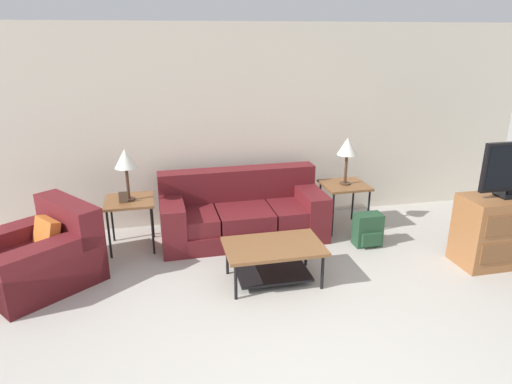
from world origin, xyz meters
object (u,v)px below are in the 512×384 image
object	(u,v)px
coffee_table	(274,254)
side_table_right	(345,188)
side_table_left	(130,204)
table_lamp_right	(347,148)
couch	(242,214)
backpack	(368,230)
table_lamp_left	(125,160)
armchair	(42,256)
tv_console	(503,230)

from	to	relation	value
coffee_table	side_table_right	distance (m)	1.72
side_table_left	side_table_right	xyz separation A→B (m)	(2.71, 0.00, 0.00)
side_table_left	table_lamp_right	size ratio (longest dim) A/B	1.00
coffee_table	side_table_left	xyz separation A→B (m)	(-1.45, 1.15, 0.24)
couch	backpack	world-z (taller)	couch
coffee_table	backpack	bearing A→B (deg)	23.58
coffee_table	couch	bearing A→B (deg)	94.81
side_table_left	table_lamp_left	world-z (taller)	table_lamp_left
backpack	coffee_table	bearing A→B (deg)	-156.42
armchair	tv_console	distance (m)	4.97
coffee_table	backpack	world-z (taller)	coffee_table
side_table_left	table_lamp_right	world-z (taller)	table_lamp_right
side_table_left	tv_console	size ratio (longest dim) A/B	0.62
table_lamp_right	backpack	size ratio (longest dim) A/B	1.52
armchair	tv_console	xyz separation A→B (m)	(4.92, -0.67, 0.11)
tv_console	backpack	size ratio (longest dim) A/B	2.45
table_lamp_right	armchair	bearing A→B (deg)	-170.09
coffee_table	table_lamp_right	world-z (taller)	table_lamp_right
couch	side_table_left	world-z (taller)	couch
couch	table_lamp_right	bearing A→B (deg)	-1.54
couch	backpack	distance (m)	1.56
couch	side_table_right	xyz separation A→B (m)	(1.35, -0.04, 0.26)
couch	side_table_left	xyz separation A→B (m)	(-1.35, -0.04, 0.26)
tv_console	backpack	xyz separation A→B (m)	(-1.25, 0.73, -0.20)
couch	armchair	bearing A→B (deg)	-163.46
tv_console	backpack	world-z (taller)	tv_console
couch	coffee_table	xyz separation A→B (m)	(0.10, -1.19, 0.01)
backpack	side_table_right	bearing A→B (deg)	98.83
side_table_right	table_lamp_right	xyz separation A→B (m)	(-0.00, -0.00, 0.54)
armchair	side_table_right	bearing A→B (deg)	9.91
armchair	table_lamp_right	world-z (taller)	table_lamp_right
coffee_table	table_lamp_left	size ratio (longest dim) A/B	1.64
table_lamp_right	backpack	world-z (taller)	table_lamp_right
armchair	backpack	world-z (taller)	armchair
side_table_left	backpack	distance (m)	2.87
couch	table_lamp_left	size ratio (longest dim) A/B	3.33
table_lamp_left	side_table_right	bearing A→B (deg)	0.00
armchair	table_lamp_left	xyz separation A→B (m)	(0.88, 0.63, 0.81)
coffee_table	backpack	xyz separation A→B (m)	(1.34, 0.59, -0.11)
side_table_right	table_lamp_right	world-z (taller)	table_lamp_right
side_table_right	tv_console	xyz separation A→B (m)	(1.34, -1.30, -0.16)
side_table_right	tv_console	size ratio (longest dim) A/B	0.62
couch	side_table_left	size ratio (longest dim) A/B	3.33
couch	table_lamp_right	distance (m)	1.57
tv_console	table_lamp_left	bearing A→B (deg)	162.23
table_lamp_left	tv_console	bearing A→B (deg)	-17.77
side_table_left	side_table_right	world-z (taller)	same
coffee_table	side_table_right	xyz separation A→B (m)	(1.25, 1.15, 0.24)
side_table_left	tv_console	world-z (taller)	tv_console
couch	tv_console	world-z (taller)	couch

